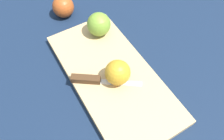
{
  "coord_description": "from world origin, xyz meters",
  "views": [
    {
      "loc": [
        0.25,
        -0.21,
        0.52
      ],
      "look_at": [
        0.0,
        0.0,
        0.04
      ],
      "focal_mm": 35.0,
      "sensor_mm": 36.0,
      "label": 1
    }
  ],
  "objects_px": {
    "apple_half_left": "(99,24)",
    "apple_half_right": "(117,73)",
    "knife": "(91,80)",
    "apple_whole": "(63,7)"
  },
  "relations": [
    {
      "from": "apple_half_left",
      "to": "apple_whole",
      "type": "relative_size",
      "value": 0.85
    },
    {
      "from": "apple_half_left",
      "to": "knife",
      "type": "relative_size",
      "value": 0.49
    },
    {
      "from": "apple_half_left",
      "to": "apple_whole",
      "type": "bearing_deg",
      "value": 92.95
    },
    {
      "from": "apple_half_left",
      "to": "apple_half_right",
      "type": "xyz_separation_m",
      "value": [
        0.17,
        -0.07,
        -0.0
      ]
    },
    {
      "from": "apple_half_right",
      "to": "apple_half_left",
      "type": "bearing_deg",
      "value": 71.15
    },
    {
      "from": "apple_half_right",
      "to": "apple_whole",
      "type": "xyz_separation_m",
      "value": [
        -0.33,
        0.04,
        -0.02
      ]
    },
    {
      "from": "apple_half_left",
      "to": "knife",
      "type": "distance_m",
      "value": 0.18
    },
    {
      "from": "apple_whole",
      "to": "apple_half_right",
      "type": "bearing_deg",
      "value": -7.78
    },
    {
      "from": "apple_half_left",
      "to": "apple_half_right",
      "type": "distance_m",
      "value": 0.18
    },
    {
      "from": "knife",
      "to": "apple_whole",
      "type": "distance_m",
      "value": 0.3
    }
  ]
}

